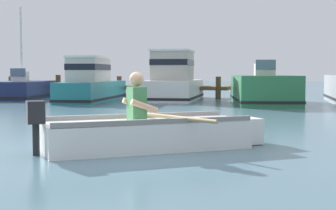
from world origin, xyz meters
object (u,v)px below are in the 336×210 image
(rowboat_with_person, at_px, (150,133))
(moored_boat_navy, at_px, (23,90))
(moored_boat_green, at_px, (263,90))
(moored_boat_teal, at_px, (91,85))
(moored_boat_white, at_px, (174,82))

(rowboat_with_person, relative_size, moored_boat_navy, 0.63)
(moored_boat_navy, height_order, moored_boat_green, moored_boat_navy)
(rowboat_with_person, distance_m, moored_boat_navy, 16.15)
(moored_boat_green, bearing_deg, rowboat_with_person, -93.59)
(rowboat_with_person, xyz_separation_m, moored_boat_teal, (-6.22, 11.39, 0.43))
(moored_boat_green, bearing_deg, moored_boat_navy, 175.46)
(moored_boat_teal, xyz_separation_m, moored_boat_green, (6.95, 0.29, -0.16))
(moored_boat_navy, relative_size, moored_boat_teal, 0.91)
(rowboat_with_person, bearing_deg, moored_boat_white, 103.56)
(moored_boat_white, distance_m, moored_boat_green, 4.13)
(moored_boat_white, height_order, moored_boat_green, moored_boat_white)
(moored_boat_white, bearing_deg, moored_boat_green, -19.60)
(rowboat_with_person, relative_size, moored_boat_green, 0.61)
(moored_boat_teal, distance_m, moored_boat_green, 6.96)
(rowboat_with_person, bearing_deg, moored_boat_teal, 118.63)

